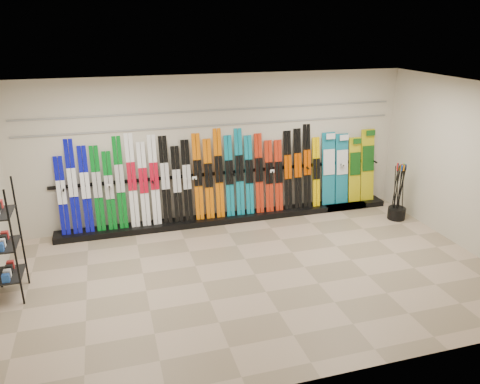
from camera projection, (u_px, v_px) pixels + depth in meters
name	position (u px, v px, depth m)	size (l,w,h in m)	color
floor	(255.00, 274.00, 7.74)	(8.00, 8.00, 0.00)	gray
back_wall	(217.00, 149.00, 9.48)	(8.00, 8.00, 0.00)	beige
right_wall	(470.00, 168.00, 8.28)	(5.00, 5.00, 0.00)	beige
ceiling	(257.00, 91.00, 6.71)	(8.00, 8.00, 0.00)	silver
ski_rack_base	(231.00, 218.00, 9.83)	(8.00, 0.40, 0.12)	black
skis	(197.00, 179.00, 9.41)	(5.37, 0.29, 1.83)	#0A0DA3
snowboards	(348.00, 168.00, 10.33)	(1.27, 0.25, 1.60)	#14728C
accessory_rack	(3.00, 242.00, 6.84)	(0.40, 0.60, 1.80)	black
pole_bin	(396.00, 213.00, 9.88)	(0.36, 0.36, 0.25)	black
ski_poles	(398.00, 192.00, 9.73)	(0.30, 0.29, 1.18)	black
slatwall_rail_0	(217.00, 125.00, 9.29)	(7.60, 0.02, 0.03)	gray
slatwall_rail_1	(217.00, 110.00, 9.18)	(7.60, 0.02, 0.03)	gray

